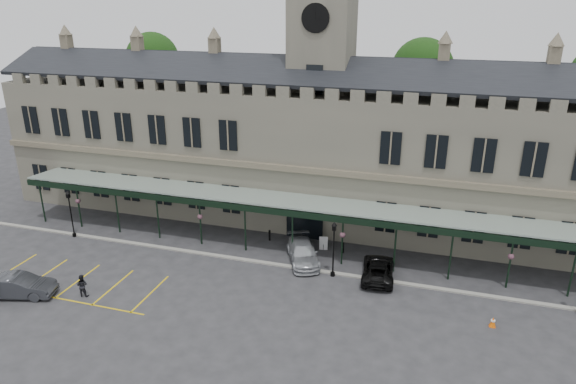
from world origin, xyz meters
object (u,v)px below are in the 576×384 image
(lamp_post_left, at_px, (70,210))
(lamp_post_mid, at_px, (334,244))
(station_building, at_px, (320,151))
(traffic_cone, at_px, (493,322))
(car_van, at_px, (378,269))
(car_left_b, at_px, (19,286))
(person_b, at_px, (82,285))
(car_taxi, at_px, (303,253))
(clock_tower, at_px, (322,77))
(sign_board, at_px, (323,243))

(lamp_post_left, height_order, lamp_post_mid, lamp_post_mid)
(station_building, xyz_separation_m, traffic_cone, (14.76, -13.99, -6.14))
(car_van, bearing_deg, station_building, -60.00)
(lamp_post_left, relative_size, car_left_b, 0.88)
(person_b, bearing_deg, car_taxi, -154.05)
(lamp_post_mid, xyz_separation_m, car_taxi, (-2.74, 1.54, -1.86))
(clock_tower, relative_size, lamp_post_left, 5.82)
(station_building, distance_m, car_left_b, 26.38)
(sign_board, height_order, person_b, person_b)
(lamp_post_left, height_order, traffic_cone, lamp_post_left)
(lamp_post_mid, xyz_separation_m, car_van, (3.26, 0.78, -1.93))
(sign_board, bearing_deg, clock_tower, 95.61)
(clock_tower, relative_size, car_left_b, 5.12)
(car_van, bearing_deg, lamp_post_mid, 8.24)
(traffic_cone, xyz_separation_m, car_taxi, (-13.76, 4.81, 0.43))
(clock_tower, distance_m, traffic_cone, 24.07)
(clock_tower, xyz_separation_m, lamp_post_mid, (3.74, -10.80, -10.50))
(station_building, bearing_deg, person_b, -123.61)
(car_taxi, bearing_deg, car_van, -31.54)
(car_left_b, bearing_deg, lamp_post_mid, -81.53)
(station_building, bearing_deg, lamp_post_left, -151.11)
(lamp_post_mid, xyz_separation_m, sign_board, (-1.64, 3.93, -2.03))
(lamp_post_left, distance_m, traffic_cone, 34.27)
(lamp_post_left, bearing_deg, car_left_b, -73.08)
(traffic_cone, height_order, person_b, person_b)
(station_building, bearing_deg, car_van, -54.85)
(lamp_post_left, xyz_separation_m, car_van, (26.27, 0.69, -1.84))
(lamp_post_left, bearing_deg, car_van, 1.51)
(station_building, bearing_deg, car_left_b, -129.77)
(lamp_post_mid, distance_m, car_left_b, 22.24)
(traffic_cone, bearing_deg, sign_board, 150.39)
(car_van, bearing_deg, person_b, 18.77)
(car_van, relative_size, person_b, 3.00)
(lamp_post_mid, bearing_deg, station_building, 109.23)
(car_van, bearing_deg, car_taxi, -12.40)
(car_taxi, distance_m, person_b, 16.24)
(station_building, xyz_separation_m, person_b, (-12.30, -18.50, -5.64))
(station_building, relative_size, car_taxi, 11.48)
(station_building, xyz_separation_m, lamp_post_mid, (3.74, -10.72, -3.85))
(traffic_cone, relative_size, car_taxi, 0.13)
(lamp_post_left, bearing_deg, traffic_cone, -5.63)
(station_building, xyz_separation_m, car_taxi, (1.00, -9.18, -5.71))
(person_b, bearing_deg, car_van, -165.16)
(car_left_b, xyz_separation_m, car_taxi, (17.48, 10.63, -0.04))
(clock_tower, relative_size, car_van, 5.01)
(station_building, height_order, lamp_post_mid, station_building)
(lamp_post_mid, xyz_separation_m, traffic_cone, (11.03, -3.27, -2.29))
(traffic_cone, distance_m, car_taxi, 14.59)
(car_left_b, height_order, car_van, car_left_b)
(lamp_post_left, xyz_separation_m, traffic_cone, (34.03, -3.35, -2.20))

